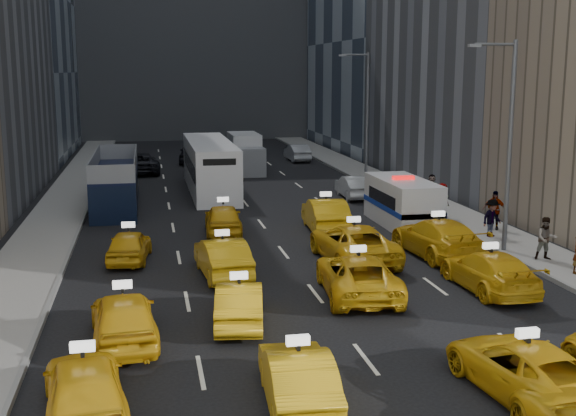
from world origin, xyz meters
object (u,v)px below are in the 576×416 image
Objects in this scene: nypd_van at (403,203)px; double_decker at (116,181)px; box_truck at (246,154)px; city_bus at (210,167)px.

double_decker is (-14.45, 7.97, 0.37)m from nypd_van.
box_truck is (-5.13, 20.96, 0.29)m from nypd_van.
double_decker is 7.25m from city_bus.
nypd_van is 0.56× the size of double_decker.
city_bus is 1.98× the size of box_truck.
box_truck is at bearing 60.86° from city_bus.
box_truck is at bearing 48.26° from double_decker.
city_bus is at bearing 30.92° from double_decker.
nypd_van is 16.51m from double_decker.
nypd_van is 0.91× the size of box_truck.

